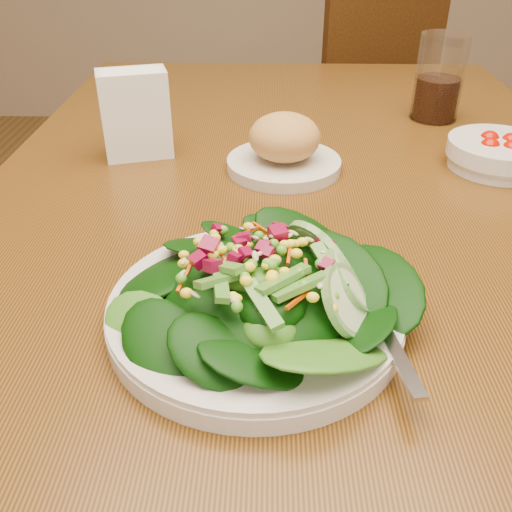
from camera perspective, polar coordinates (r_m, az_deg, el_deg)
dining_table at (r=0.83m, az=4.58°, el=0.03°), size 0.90×1.40×0.75m
chair_far at (r=1.95m, az=9.86°, el=13.31°), size 0.53×0.53×0.88m
salad_plate at (r=0.53m, az=1.00°, el=-3.93°), size 0.28×0.28×0.08m
bread_plate at (r=0.84m, az=2.84°, el=10.77°), size 0.17×0.17×0.08m
tomato_bowl at (r=0.92m, az=23.06°, el=9.42°), size 0.15×0.15×0.05m
drinking_glass at (r=1.09m, az=17.76°, el=16.08°), size 0.08×0.08×0.15m
napkin_holder at (r=0.89m, az=-11.99°, el=13.90°), size 0.11×0.08×0.13m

